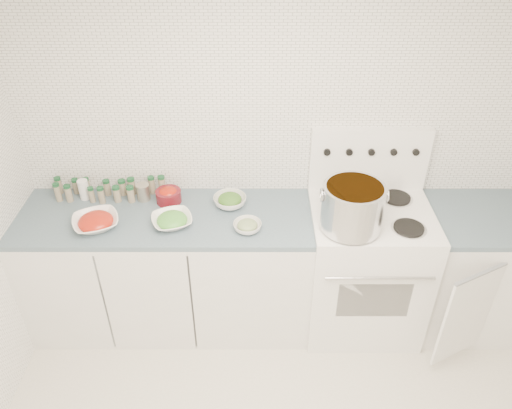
# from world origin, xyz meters

# --- Properties ---
(room_walls) EXTENTS (3.54, 3.04, 2.52)m
(room_walls) POSITION_xyz_m (0.00, 0.00, 1.56)
(room_walls) COLOR white
(room_walls) RESTS_ON ground
(counter_left) EXTENTS (1.85, 0.62, 0.90)m
(counter_left) POSITION_xyz_m (-0.82, 1.19, 0.45)
(counter_left) COLOR white
(counter_left) RESTS_ON ground
(stove) EXTENTS (0.76, 0.70, 1.36)m
(stove) POSITION_xyz_m (0.48, 1.19, 0.50)
(stove) COLOR white
(stove) RESTS_ON ground
(counter_right) EXTENTS (0.89, 0.81, 0.90)m
(counter_right) POSITION_xyz_m (1.30, 1.19, 0.45)
(counter_right) COLOR white
(counter_right) RESTS_ON ground
(stock_pot) EXTENTS (0.38, 0.36, 0.28)m
(stock_pot) POSITION_xyz_m (0.31, 1.03, 1.10)
(stock_pot) COLOR silver
(stock_pot) RESTS_ON stove
(bowl_tomato) EXTENTS (0.35, 0.35, 0.09)m
(bowl_tomato) POSITION_xyz_m (-1.22, 1.08, 0.94)
(bowl_tomato) COLOR white
(bowl_tomato) RESTS_ON counter_left
(bowl_snowpea) EXTENTS (0.31, 0.31, 0.08)m
(bowl_snowpea) POSITION_xyz_m (-0.76, 1.10, 0.93)
(bowl_snowpea) COLOR white
(bowl_snowpea) RESTS_ON counter_left
(bowl_broccoli) EXTENTS (0.25, 0.25, 0.08)m
(bowl_broccoli) POSITION_xyz_m (-0.42, 1.30, 0.94)
(bowl_broccoli) COLOR white
(bowl_broccoli) RESTS_ON counter_left
(bowl_zucchini) EXTENTS (0.20, 0.20, 0.07)m
(bowl_zucchini) POSITION_xyz_m (-0.30, 1.04, 0.93)
(bowl_zucchini) COLOR white
(bowl_zucchini) RESTS_ON counter_left
(bowl_pepper) EXTENTS (0.16, 0.16, 0.10)m
(bowl_pepper) POSITION_xyz_m (-0.81, 1.35, 0.95)
(bowl_pepper) COLOR #5D1017
(bowl_pepper) RESTS_ON counter_left
(salt_canister) EXTENTS (0.08, 0.08, 0.13)m
(salt_canister) POSITION_xyz_m (-1.37, 1.39, 0.97)
(salt_canister) COLOR white
(salt_canister) RESTS_ON counter_left
(tin_can) EXTENTS (0.11, 0.11, 0.11)m
(tin_can) POSITION_xyz_m (-0.98, 1.37, 0.96)
(tin_can) COLOR gray
(tin_can) RESTS_ON counter_left
(spice_cluster) EXTENTS (0.73, 0.16, 0.13)m
(spice_cluster) POSITION_xyz_m (-1.22, 1.40, 0.96)
(spice_cluster) COLOR gray
(spice_cluster) RESTS_ON counter_left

